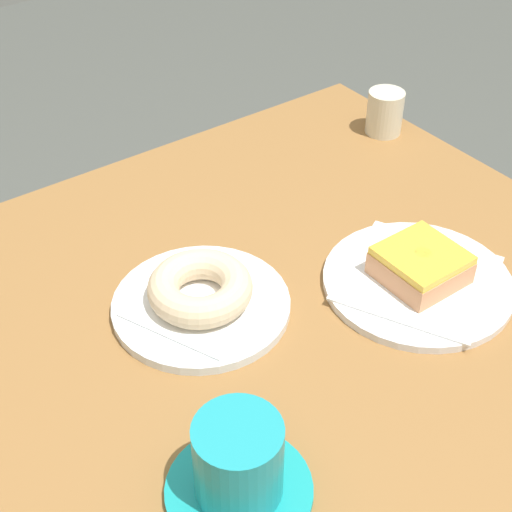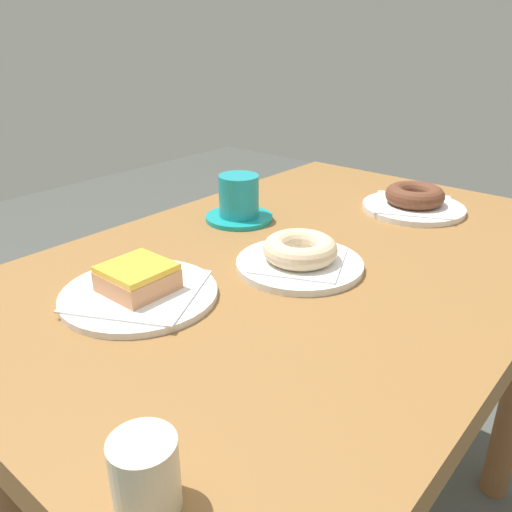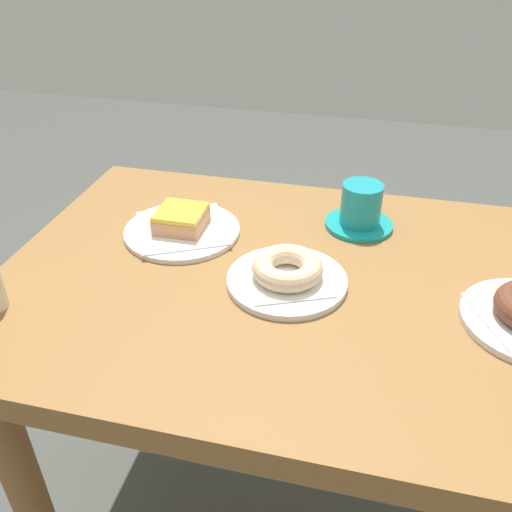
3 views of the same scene
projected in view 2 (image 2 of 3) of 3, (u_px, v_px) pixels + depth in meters
name	position (u px, v px, depth m)	size (l,w,h in m)	color
table	(304.00, 309.00, 0.94)	(1.12, 0.72, 0.73)	olive
plate_chocolate_ring	(413.00, 208.00, 1.10)	(0.21, 0.21, 0.01)	white
napkin_chocolate_ring	(414.00, 204.00, 1.10)	(0.16, 0.16, 0.00)	white
donut_chocolate_ring	(415.00, 195.00, 1.09)	(0.12, 0.12, 0.04)	brown
plate_glazed_square	(139.00, 294.00, 0.75)	(0.23, 0.23, 0.01)	white
napkin_glazed_square	(139.00, 290.00, 0.75)	(0.17, 0.17, 0.00)	white
donut_glazed_square	(138.00, 277.00, 0.74)	(0.09, 0.09, 0.04)	tan
plate_sugar_ring	(299.00, 264.00, 0.84)	(0.21, 0.21, 0.01)	silver
napkin_sugar_ring	(300.00, 260.00, 0.84)	(0.14, 0.14, 0.00)	white
donut_sugar_ring	(300.00, 249.00, 0.83)	(0.12, 0.12, 0.04)	beige
coffee_cup	(239.00, 201.00, 1.04)	(0.13, 0.13, 0.09)	teal
sugar_jar	(145.00, 475.00, 0.42)	(0.06, 0.06, 0.07)	beige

